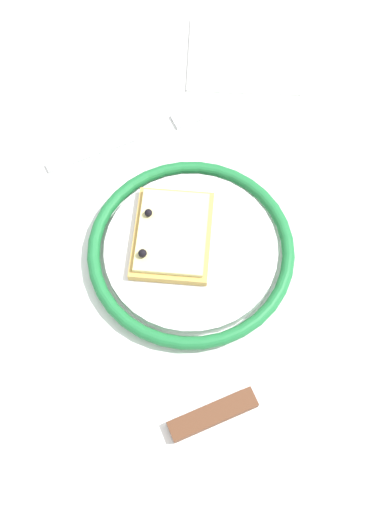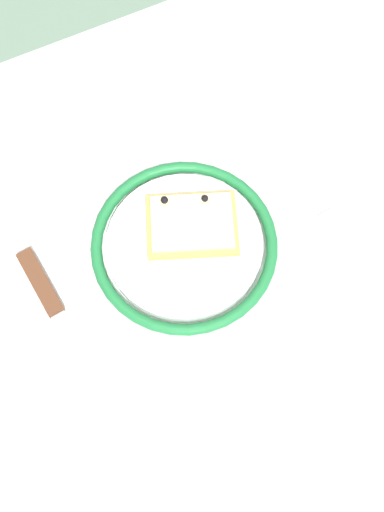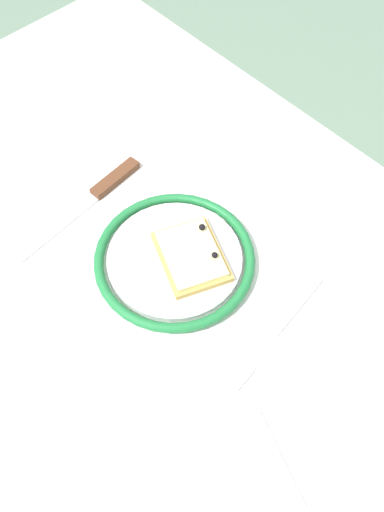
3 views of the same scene
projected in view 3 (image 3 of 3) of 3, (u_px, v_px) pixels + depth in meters
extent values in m
plane|color=slate|center=(160.00, 401.00, 1.43)|extent=(6.00, 6.00, 0.00)
cube|color=white|center=(135.00, 253.00, 0.81)|extent=(1.07, 0.78, 0.03)
cylinder|color=#4C4742|center=(128.00, 143.00, 1.43)|extent=(0.05, 0.05, 0.72)
cylinder|color=white|center=(175.00, 260.00, 0.77)|extent=(0.19, 0.19, 0.02)
torus|color=#1E7238|center=(175.00, 258.00, 0.77)|extent=(0.23, 0.23, 0.01)
cube|color=tan|center=(191.00, 257.00, 0.76)|extent=(0.13, 0.12, 0.01)
cube|color=#EDE092|center=(191.00, 254.00, 0.75)|extent=(0.12, 0.11, 0.01)
sphere|color=black|center=(215.00, 255.00, 0.74)|extent=(0.01, 0.01, 0.01)
sphere|color=black|center=(202.00, 227.00, 0.77)|extent=(0.01, 0.01, 0.01)
cube|color=silver|center=(57.00, 227.00, 0.81)|extent=(0.03, 0.15, 0.00)
cube|color=#59331E|center=(115.00, 178.00, 0.85)|extent=(0.03, 0.09, 0.01)
cube|color=silver|center=(297.00, 305.00, 0.74)|extent=(0.03, 0.11, 0.00)
cube|color=silver|center=(240.00, 375.00, 0.69)|extent=(0.03, 0.04, 0.00)
cube|color=white|center=(224.00, 479.00, 0.63)|extent=(0.17, 0.18, 0.00)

